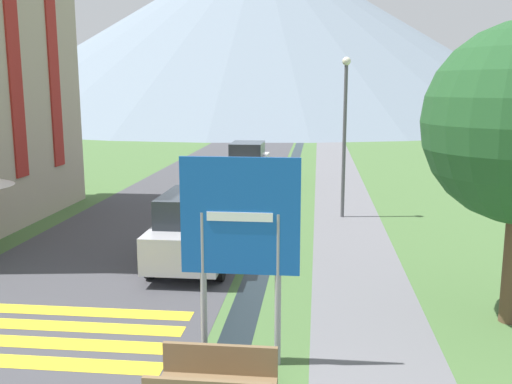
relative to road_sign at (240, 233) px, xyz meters
name	(u,v)px	position (x,y,z in m)	size (l,w,h in m)	color
ground_plane	(258,187)	(-1.40, 16.15, -2.15)	(160.00, 160.00, 0.00)	#476B38
road	(235,158)	(-3.90, 26.15, -2.14)	(6.40, 60.00, 0.01)	#424247
footpath	(334,160)	(2.20, 26.15, -2.14)	(2.20, 60.00, 0.01)	slate
drainage_channel	(295,159)	(-0.20, 26.15, -2.14)	(0.60, 60.00, 0.00)	black
crosswalk_marking	(31,333)	(-3.90, 0.68, -2.14)	(5.44, 2.54, 0.01)	yellow
mountain_distant	(260,29)	(-7.56, 77.62, 10.45)	(83.91, 83.91, 25.20)	slate
road_sign	(240,233)	(0.00, 0.00, 0.00)	(1.85, 0.11, 3.32)	gray
parked_car_near	(196,228)	(-1.80, 5.05, -1.24)	(1.81, 4.11, 1.82)	#B2B2B7
parked_car_far	(248,162)	(-2.07, 17.83, -1.24)	(1.80, 3.87, 1.82)	silver
streetlamp	(345,124)	(2.04, 10.67, 0.99)	(0.28, 0.28, 5.31)	#515156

